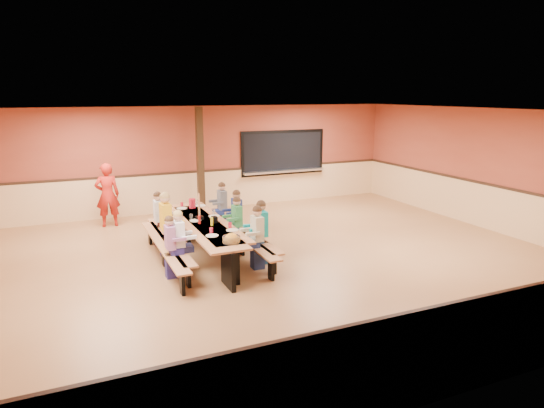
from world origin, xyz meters
name	(u,v)px	position (x,y,z in m)	size (l,w,h in m)	color
ground	(270,261)	(0.00, 0.00, 0.00)	(12.00, 12.00, 0.00)	brown
room_envelope	(270,228)	(0.00, 0.00, 0.69)	(12.04, 10.04, 3.02)	brown
kitchen_pass_through	(283,154)	(2.60, 4.96, 1.49)	(2.78, 0.28, 1.38)	black
structural_post	(200,161)	(-0.20, 4.40, 1.50)	(0.18, 0.18, 3.00)	black
cafeteria_table_main	(208,231)	(-1.04, 0.90, 0.53)	(1.91, 3.70, 0.74)	#B17146
cafeteria_table_second	(204,235)	(-1.22, 0.60, 0.53)	(1.91, 3.70, 0.74)	#B17146
seated_child_white_left	(179,244)	(-1.87, -0.03, 0.62)	(0.38, 0.31, 1.24)	white
seated_adult_yellow	(166,225)	(-1.87, 1.12, 0.68)	(0.44, 0.36, 1.36)	gold
seated_child_grey_left	(159,219)	(-1.87, 1.95, 0.61)	(0.37, 0.30, 1.21)	#BCBCBC
seated_child_teal_right	(261,233)	(-0.22, -0.05, 0.64)	(0.40, 0.33, 1.28)	#139EA7
seated_child_navy_right	(237,217)	(-0.22, 1.39, 0.61)	(0.38, 0.31, 1.23)	navy
seated_child_char_right	(222,208)	(-0.22, 2.45, 0.61)	(0.37, 0.31, 1.22)	#545961
seated_child_purple_sec	(170,247)	(-2.04, -0.09, 0.58)	(0.35, 0.28, 1.16)	#9D6193
seated_child_green_sec	(237,225)	(-0.39, 0.87, 0.59)	(0.36, 0.29, 1.19)	#337D43
seated_child_tan_sec	(257,238)	(-0.39, -0.28, 0.62)	(0.38, 0.31, 1.24)	beige
standing_woman	(107,195)	(-2.74, 4.10, 0.82)	(0.60, 0.39, 1.64)	#AD1C13
punch_pitcher	(192,203)	(-1.03, 2.17, 0.85)	(0.16, 0.16, 0.22)	red
chip_bowl	(231,239)	(-1.08, -0.74, 0.81)	(0.32, 0.32, 0.15)	orange
napkin_dispenser	(215,220)	(-0.95, 0.70, 0.80)	(0.10, 0.14, 0.13)	black
condiment_mustard	(212,222)	(-1.06, 0.50, 0.82)	(0.06, 0.06, 0.17)	yellow
condiment_ketchup	(199,220)	(-1.25, 0.75, 0.82)	(0.06, 0.06, 0.17)	#B2140F
table_paddle	(199,213)	(-1.16, 1.10, 0.88)	(0.16, 0.16, 0.56)	black
place_settings	(208,218)	(-1.04, 0.90, 0.80)	(0.65, 3.30, 0.11)	beige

